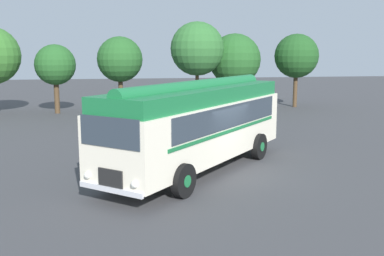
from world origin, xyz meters
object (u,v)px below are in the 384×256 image
(vintage_bus, at_px, (198,122))
(car_near_left, at_px, (124,109))
(car_mid_left, at_px, (173,107))
(car_mid_right, at_px, (213,108))

(vintage_bus, bearing_deg, car_near_left, 101.88)
(vintage_bus, xyz_separation_m, car_mid_left, (0.57, 12.96, -1.05))
(vintage_bus, relative_size, car_mid_right, 2.15)
(car_mid_right, bearing_deg, car_mid_left, 157.76)
(car_near_left, distance_m, car_mid_right, 5.76)
(vintage_bus, bearing_deg, car_mid_left, 87.50)
(car_mid_left, distance_m, car_mid_right, 2.75)
(vintage_bus, xyz_separation_m, car_mid_right, (3.11, 11.92, -1.05))
(vintage_bus, height_order, car_mid_right, vintage_bus)
(vintage_bus, xyz_separation_m, car_near_left, (-2.62, 12.47, -1.05))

